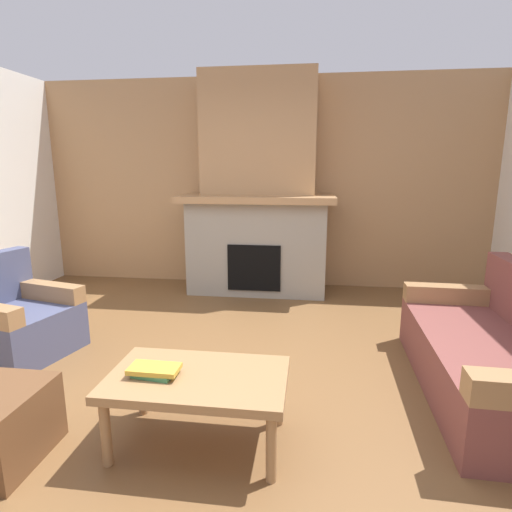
# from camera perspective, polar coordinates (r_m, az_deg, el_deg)

# --- Properties ---
(ground) EXTENTS (9.00, 9.00, 0.00)m
(ground) POSITION_cam_1_polar(r_m,az_deg,el_deg) (3.05, -6.37, -18.82)
(ground) COLOR brown
(wall_back_wood_panel) EXTENTS (6.00, 0.12, 2.70)m
(wall_back_wood_panel) POSITION_cam_1_polar(r_m,az_deg,el_deg) (5.57, 0.80, 9.96)
(wall_back_wood_panel) COLOR tan
(wall_back_wood_panel) RESTS_ON ground
(fireplace) EXTENTS (1.90, 0.82, 2.70)m
(fireplace) POSITION_cam_1_polar(r_m,az_deg,el_deg) (5.21, 0.30, 7.75)
(fireplace) COLOR gray
(fireplace) RESTS_ON ground
(couch) EXTENTS (0.89, 1.82, 0.85)m
(couch) POSITION_cam_1_polar(r_m,az_deg,el_deg) (3.38, 30.35, -11.85)
(couch) COLOR brown
(couch) RESTS_ON ground
(armchair) EXTENTS (0.91, 0.91, 0.85)m
(armchair) POSITION_cam_1_polar(r_m,az_deg,el_deg) (4.07, -30.38, -7.76)
(armchair) COLOR #474C6B
(armchair) RESTS_ON ground
(coffee_table) EXTENTS (1.00, 0.60, 0.43)m
(coffee_table) POSITION_cam_1_polar(r_m,az_deg,el_deg) (2.44, -8.06, -17.09)
(coffee_table) COLOR #997047
(coffee_table) RESTS_ON ground
(book_stack_near_edge) EXTENTS (0.28, 0.17, 0.05)m
(book_stack_near_edge) POSITION_cam_1_polar(r_m,az_deg,el_deg) (2.45, -13.88, -15.13)
(book_stack_near_edge) COLOR #3D7F4C
(book_stack_near_edge) RESTS_ON coffee_table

